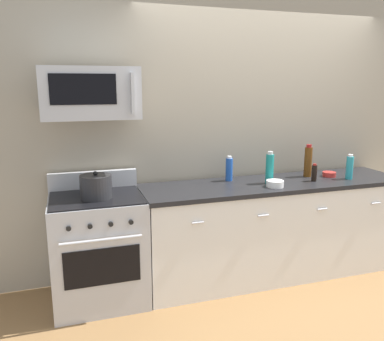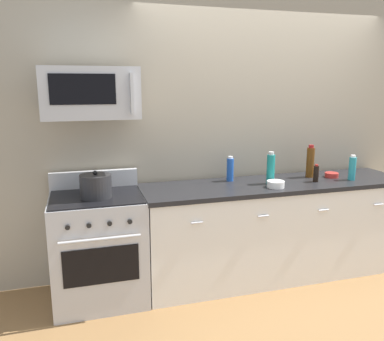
{
  "view_description": "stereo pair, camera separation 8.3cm",
  "coord_description": "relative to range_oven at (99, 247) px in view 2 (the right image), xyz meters",
  "views": [
    {
      "loc": [
        -1.85,
        -3.2,
        1.82
      ],
      "look_at": [
        -0.85,
        -0.05,
        1.1
      ],
      "focal_mm": 37.07,
      "sensor_mm": 36.0,
      "label": 1
    },
    {
      "loc": [
        -1.77,
        -3.23,
        1.82
      ],
      "look_at": [
        -0.85,
        -0.05,
        1.1
      ],
      "focal_mm": 37.07,
      "sensor_mm": 36.0,
      "label": 2
    }
  ],
  "objects": [
    {
      "name": "ground_plane",
      "position": [
        1.65,
        -0.0,
        -0.47
      ],
      "size": [
        6.77,
        6.77,
        0.0
      ],
      "primitive_type": "plane",
      "color": "olive"
    },
    {
      "name": "back_wall",
      "position": [
        1.65,
        0.41,
        0.88
      ],
      "size": [
        5.64,
        0.1,
        2.7
      ],
      "primitive_type": "cube",
      "color": "#9E937F",
      "rests_on": "ground_plane"
    },
    {
      "name": "counter_unit",
      "position": [
        1.65,
        -0.0,
        -0.01
      ],
      "size": [
        2.55,
        0.66,
        0.92
      ],
      "color": "white",
      "rests_on": "ground_plane"
    },
    {
      "name": "range_oven",
      "position": [
        0.0,
        0.0,
        0.0
      ],
      "size": [
        0.76,
        0.69,
        1.07
      ],
      "color": "#B7BABF",
      "rests_on": "ground_plane"
    },
    {
      "name": "microwave",
      "position": [
        0.0,
        0.04,
        1.28
      ],
      "size": [
        0.74,
        0.44,
        0.4
      ],
      "color": "#B7BABF"
    },
    {
      "name": "bottle_soda_blue",
      "position": [
        1.25,
        0.18,
        0.56
      ],
      "size": [
        0.07,
        0.07,
        0.24
      ],
      "color": "#1E4CA5",
      "rests_on": "countertop_slab"
    },
    {
      "name": "bottle_soy_sauce_dark",
      "position": [
        2.01,
        -0.08,
        0.53
      ],
      "size": [
        0.05,
        0.05,
        0.17
      ],
      "color": "black",
      "rests_on": "countertop_slab"
    },
    {
      "name": "bottle_dish_soap",
      "position": [
        2.38,
        -0.11,
        0.57
      ],
      "size": [
        0.07,
        0.07,
        0.24
      ],
      "color": "teal",
      "rests_on": "countertop_slab"
    },
    {
      "name": "bottle_sparkling_teal",
      "position": [
        1.56,
        -0.03,
        0.59
      ],
      "size": [
        0.07,
        0.07,
        0.3
      ],
      "color": "#197F7A",
      "rests_on": "countertop_slab"
    },
    {
      "name": "bottle_wine_amber",
      "position": [
        2.06,
        0.11,
        0.6
      ],
      "size": [
        0.08,
        0.08,
        0.32
      ],
      "color": "#59330F",
      "rests_on": "countertop_slab"
    },
    {
      "name": "bowl_white_ceramic",
      "position": [
        1.55,
        -0.16,
        0.48
      ],
      "size": [
        0.16,
        0.16,
        0.06
      ],
      "color": "white",
      "rests_on": "countertop_slab"
    },
    {
      "name": "bowl_red_small",
      "position": [
        2.27,
        0.04,
        0.47
      ],
      "size": [
        0.13,
        0.13,
        0.05
      ],
      "color": "#B72D28",
      "rests_on": "countertop_slab"
    },
    {
      "name": "stockpot",
      "position": [
        0.0,
        -0.05,
        0.55
      ],
      "size": [
        0.25,
        0.25,
        0.22
      ],
      "color": "#262628",
      "rests_on": "range_oven"
    }
  ]
}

